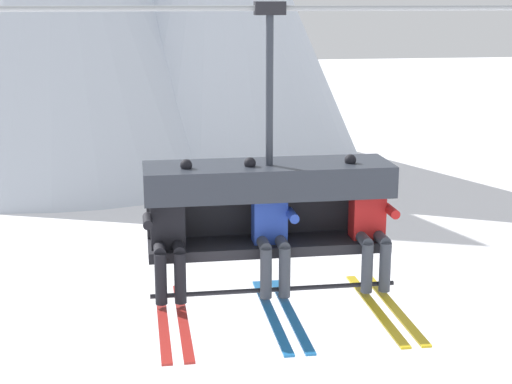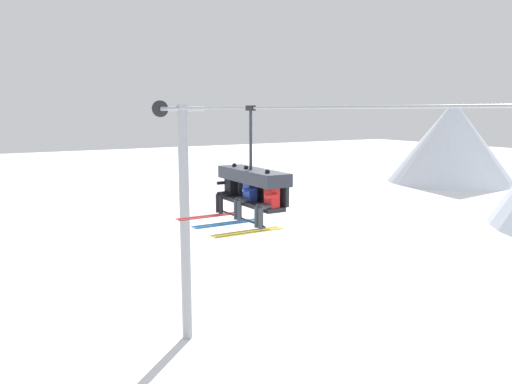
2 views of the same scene
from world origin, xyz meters
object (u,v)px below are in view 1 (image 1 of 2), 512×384
object	(u,v)px
skier_black	(169,231)
skier_red	(370,222)
chairlift_chair	(268,193)
skier_blue	(271,227)

from	to	relation	value
skier_black	skier_red	world-z (taller)	same
chairlift_chair	skier_blue	size ratio (longest dim) A/B	1.56
chairlift_chair	skier_red	distance (m)	1.03
skier_black	chairlift_chair	bearing A→B (deg)	12.47
chairlift_chair	skier_blue	distance (m)	0.35
chairlift_chair	skier_red	size ratio (longest dim) A/B	1.56
chairlift_chair	skier_blue	xyz separation A→B (m)	(-0.00, -0.21, -0.28)
skier_red	chairlift_chair	bearing A→B (deg)	167.53
chairlift_chair	skier_black	size ratio (longest dim) A/B	1.56
chairlift_chair	skier_black	world-z (taller)	chairlift_chair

